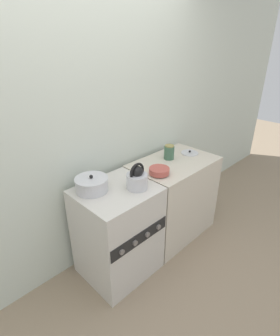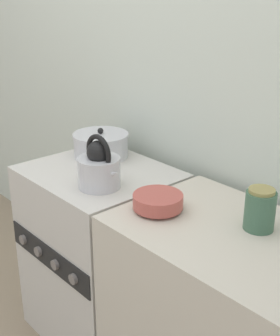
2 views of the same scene
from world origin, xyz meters
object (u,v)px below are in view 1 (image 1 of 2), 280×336
Objects in this scene: stove at (118,232)px; kettle at (137,179)px; storage_jar at (169,152)px; cooking_pot at (92,184)px; loose_pot_lid at (190,153)px; enamel_bowl at (159,171)px.

kettle is (0.14, -0.10, 0.51)m from stove.
kettle is 0.66m from storage_jar.
cooking_pot is 0.91m from storage_jar.
storage_jar is 0.81× the size of loose_pot_lid.
loose_pot_lid is (0.59, 0.09, -0.03)m from enamel_bowl.
kettle is 0.84× the size of cooking_pot.
cooking_pot is 1.44× the size of enamel_bowl.
enamel_bowl reaches higher than stove.
storage_jar is 0.28m from loose_pot_lid.
kettle is at bearing -163.21° from storage_jar.
loose_pot_lid is at bearing -13.79° from storage_jar.
stove is 0.51m from cooking_pot.
kettle reaches higher than stove.
kettle reaches higher than cooking_pot.
storage_jar is (0.77, 0.09, 0.49)m from stove.
stove is at bearing -173.29° from storage_jar.
loose_pot_lid is (1.03, 0.03, 0.43)m from stove.
enamel_bowl is at bearing 6.19° from kettle.
stove is 4.75× the size of loose_pot_lid.
stove is 5.84× the size of storage_jar.
kettle is 0.36m from cooking_pot.
loose_pot_lid is at bearing 1.41° from stove.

